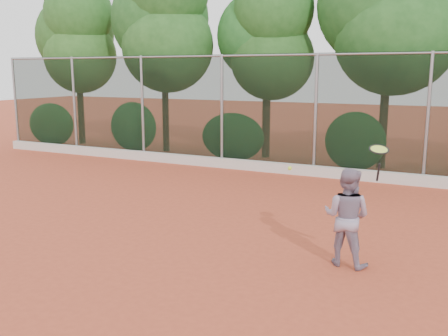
% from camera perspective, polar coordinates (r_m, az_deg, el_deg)
% --- Properties ---
extents(ground, '(80.00, 80.00, 0.00)m').
position_cam_1_polar(ground, '(8.60, -2.96, -9.36)').
color(ground, '#B4462A').
rests_on(ground, ground).
extents(concrete_curb, '(24.00, 0.20, 0.30)m').
position_cam_1_polar(concrete_curb, '(14.68, 10.00, -0.31)').
color(concrete_curb, beige).
rests_on(concrete_curb, ground).
extents(tennis_player, '(0.82, 0.68, 1.55)m').
position_cam_1_polar(tennis_player, '(7.98, 13.84, -5.44)').
color(tennis_player, gray).
rests_on(tennis_player, ground).
extents(chainlink_fence, '(24.09, 0.09, 3.50)m').
position_cam_1_polar(chainlink_fence, '(14.62, 10.43, 6.39)').
color(chainlink_fence, black).
rests_on(chainlink_fence, ground).
extents(foliage_backdrop, '(23.70, 3.63, 7.55)m').
position_cam_1_polar(foliage_backdrop, '(16.69, 10.78, 15.68)').
color(foliage_backdrop, '#3E2C17').
rests_on(foliage_backdrop, ground).
extents(tennis_racket, '(0.37, 0.37, 0.55)m').
position_cam_1_polar(tennis_racket, '(7.57, 17.29, 1.75)').
color(tennis_racket, black).
rests_on(tennis_racket, ground).
extents(tennis_ball_in_flight, '(0.07, 0.07, 0.07)m').
position_cam_1_polar(tennis_ball_in_flight, '(8.41, 7.53, -0.02)').
color(tennis_ball_in_flight, '#CCF237').
rests_on(tennis_ball_in_flight, ground).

